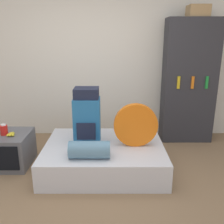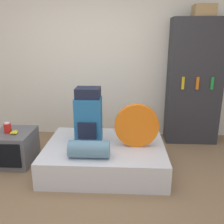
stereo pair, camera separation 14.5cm
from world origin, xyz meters
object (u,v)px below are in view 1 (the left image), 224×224
at_px(backpack, 88,117).
at_px(bookshelf, 190,82).
at_px(canister, 5,130).
at_px(cardboard_box, 199,11).
at_px(television, 13,149).
at_px(tent_bag, 137,125).
at_px(sleeping_roll, 90,150).

xyz_separation_m(backpack, bookshelf, (1.59, 0.93, 0.30)).
bearing_deg(bookshelf, backpack, -149.72).
xyz_separation_m(canister, cardboard_box, (2.74, 0.95, 1.56)).
bearing_deg(television, canister, -159.48).
bearing_deg(television, tent_bag, -4.00).
height_order(sleeping_roll, television, sleeping_roll).
bearing_deg(television, cardboard_box, 19.03).
xyz_separation_m(canister, bookshelf, (2.70, 0.95, 0.48)).
bearing_deg(backpack, bookshelf, 30.28).
height_order(backpack, television, backpack).
distance_m(backpack, sleeping_roll, 0.54).
relative_size(sleeping_roll, cardboard_box, 1.57).
distance_m(television, bookshelf, 2.91).
bearing_deg(television, backpack, -0.03).
bearing_deg(tent_bag, backpack, 169.50).
bearing_deg(cardboard_box, backpack, -150.42).
bearing_deg(canister, cardboard_box, 19.06).
relative_size(television, cardboard_box, 1.95).
distance_m(sleeping_roll, cardboard_box, 2.66).
bearing_deg(sleeping_roll, bookshelf, 42.46).
bearing_deg(bookshelf, television, -160.65).
height_order(television, bookshelf, bookshelf).
relative_size(sleeping_roll, bookshelf, 0.24).
bearing_deg(backpack, cardboard_box, 29.58).
bearing_deg(tent_bag, cardboard_box, 46.26).
distance_m(sleeping_roll, bookshelf, 2.14).
height_order(canister, cardboard_box, cardboard_box).
bearing_deg(backpack, tent_bag, -10.50).
distance_m(canister, cardboard_box, 3.30).
xyz_separation_m(tent_bag, television, (-1.69, 0.12, -0.40)).
xyz_separation_m(tent_bag, sleeping_roll, (-0.57, -0.35, -0.18)).
bearing_deg(sleeping_roll, tent_bag, 31.58).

